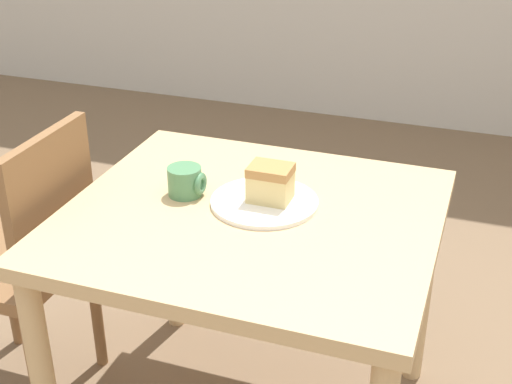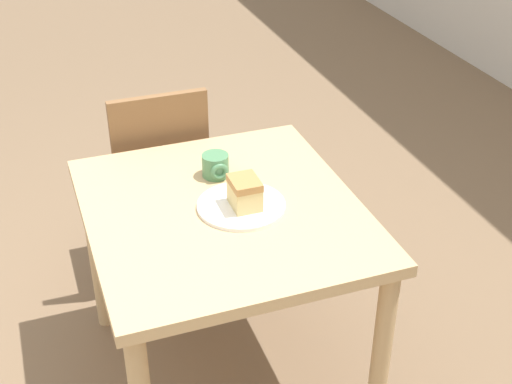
{
  "view_description": "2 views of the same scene",
  "coord_description": "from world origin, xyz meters",
  "px_view_note": "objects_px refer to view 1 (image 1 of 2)",
  "views": [
    {
      "loc": [
        0.48,
        -1.07,
        1.58
      ],
      "look_at": [
        -0.06,
        0.47,
        0.75
      ],
      "focal_mm": 50.0,
      "sensor_mm": 36.0,
      "label": 1
    },
    {
      "loc": [
        1.74,
        -0.12,
        1.93
      ],
      "look_at": [
        -0.03,
        0.52,
        0.77
      ],
      "focal_mm": 50.0,
      "sensor_mm": 36.0,
      "label": 2
    }
  ],
  "objects_px": {
    "plate": "(264,202)",
    "cake_slice": "(270,183)",
    "coffee_mug": "(186,181)",
    "chair_near_window": "(26,256)",
    "dining_table_near": "(251,248)"
  },
  "relations": [
    {
      "from": "plate",
      "to": "cake_slice",
      "type": "height_order",
      "value": "cake_slice"
    },
    {
      "from": "plate",
      "to": "coffee_mug",
      "type": "height_order",
      "value": "coffee_mug"
    },
    {
      "from": "coffee_mug",
      "to": "plate",
      "type": "bearing_deg",
      "value": 4.82
    },
    {
      "from": "plate",
      "to": "cake_slice",
      "type": "bearing_deg",
      "value": 29.42
    },
    {
      "from": "chair_near_window",
      "to": "plate",
      "type": "bearing_deg",
      "value": 100.78
    },
    {
      "from": "dining_table_near",
      "to": "cake_slice",
      "type": "distance_m",
      "value": 0.18
    },
    {
      "from": "cake_slice",
      "to": "chair_near_window",
      "type": "bearing_deg",
      "value": -168.82
    },
    {
      "from": "coffee_mug",
      "to": "cake_slice",
      "type": "bearing_deg",
      "value": 6.45
    },
    {
      "from": "cake_slice",
      "to": "coffee_mug",
      "type": "distance_m",
      "value": 0.23
    },
    {
      "from": "plate",
      "to": "coffee_mug",
      "type": "distance_m",
      "value": 0.21
    },
    {
      "from": "cake_slice",
      "to": "coffee_mug",
      "type": "height_order",
      "value": "cake_slice"
    },
    {
      "from": "dining_table_near",
      "to": "coffee_mug",
      "type": "relative_size",
      "value": 9.53
    },
    {
      "from": "dining_table_near",
      "to": "cake_slice",
      "type": "relative_size",
      "value": 8.61
    },
    {
      "from": "chair_near_window",
      "to": "coffee_mug",
      "type": "relative_size",
      "value": 8.96
    },
    {
      "from": "chair_near_window",
      "to": "cake_slice",
      "type": "bearing_deg",
      "value": 101.18
    }
  ]
}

